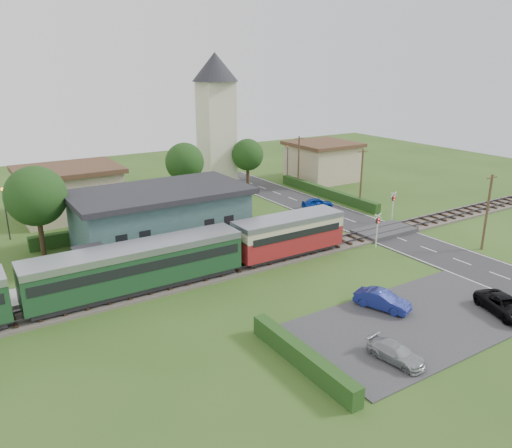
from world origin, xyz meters
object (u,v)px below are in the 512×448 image
car_park_blue (382,300)px  car_on_road (317,203)px  train (93,275)px  pedestrian_near (256,235)px  house_east (322,161)px  car_park_dark (505,306)px  equipment_hut (91,264)px  station_building (161,217)px  house_west (70,191)px  pedestrian_far (139,259)px  crossing_signal_far (393,202)px  church_tower (216,111)px  crossing_signal_near (377,225)px  car_park_silver (396,353)px

car_park_blue → car_on_road: bearing=40.3°
train → pedestrian_near: bearing=12.4°
house_east → car_park_dark: 41.65m
equipment_hut → car_on_road: bearing=14.7°
equipment_hut → pedestrian_near: 15.02m
car_park_dark → house_east: bearing=86.1°
train → house_east: (38.66, 22.00, 0.62)m
station_building → house_west: bearing=109.6°
train → pedestrian_far: (4.34, 3.08, -0.80)m
equipment_hut → car_on_road: (27.90, 7.32, -1.08)m
car_park_blue → pedestrian_far: pedestrian_far is taller
house_east → car_on_road: house_east is taller
car_park_blue → pedestrian_far: 18.97m
car_on_road → crossing_signal_far: bearing=-137.9°
church_tower → crossing_signal_near: church_tower is taller
house_west → crossing_signal_near: bearing=-49.9°
equipment_hut → house_west: bearing=81.4°
house_east → equipment_hut: bearing=-153.7°
equipment_hut → crossing_signal_far: bearing=-1.5°
station_building → car_park_dark: bearing=-60.8°
crossing_signal_far → car_on_road: 9.05m
car_park_dark → pedestrian_far: bearing=151.9°
train → house_west: bearing=80.9°
crossing_signal_near → pedestrian_near: bearing=148.0°
train → house_east: house_east is taller
crossing_signal_far → train: bearing=-175.8°
house_west → crossing_signal_near: 33.22m
equipment_hut → pedestrian_near: equipment_hut is taller
house_east → car_park_silver: bearing=-124.3°
pedestrian_far → pedestrian_near: bearing=-64.1°
crossing_signal_near → car_on_road: bearing=74.8°
car_park_blue → car_park_silver: size_ratio=1.09×
equipment_hut → pedestrian_far: (3.68, -0.12, -0.36)m
car_park_blue → pedestrian_far: bearing=108.8°
church_tower → car_park_silver: church_tower is taller
church_tower → car_on_road: bearing=-72.4°
train → house_east: bearing=29.6°
station_building → car_park_dark: (14.23, -25.48, -2.00)m
crossing_signal_near → car_park_blue: crossing_signal_near is taller
house_east → car_park_blue: (-22.19, -33.50, -2.08)m
crossing_signal_far → car_park_dark: size_ratio=0.74×
church_tower → house_west: (-20.00, -3.00, -7.43)m
house_west → crossing_signal_far: size_ratio=3.30×
crossing_signal_far → pedestrian_near: bearing=176.3°
crossing_signal_near → crossing_signal_far: same height
station_building → car_park_silver: (3.77, -25.49, -2.10)m
house_west → car_park_blue: size_ratio=2.81×
equipment_hut → crossing_signal_far: (31.60, -0.81, 0.39)m
equipment_hut → house_east: (38.00, 18.80, 1.05)m
car_park_blue → pedestrian_near: (-0.80, 14.96, 0.50)m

